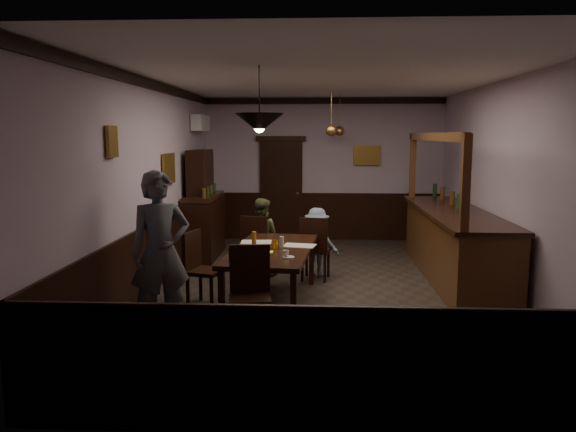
# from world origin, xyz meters

# --- Properties ---
(room) EXTENTS (5.01, 8.01, 3.01)m
(room) POSITION_xyz_m (0.00, 0.00, 1.50)
(room) COLOR #2D2621
(room) RESTS_ON ground
(dining_table) EXTENTS (1.19, 2.28, 0.75)m
(dining_table) POSITION_xyz_m (-0.72, -0.69, 0.69)
(dining_table) COLOR black
(dining_table) RESTS_ON ground
(chair_far_left) EXTENTS (0.52, 0.52, 1.00)m
(chair_far_left) POSITION_xyz_m (-1.06, 0.62, 0.55)
(chair_far_left) COLOR black
(chair_far_left) RESTS_ON ground
(chair_far_right) EXTENTS (0.50, 0.50, 0.99)m
(chair_far_right) POSITION_xyz_m (-0.16, 0.53, 0.54)
(chair_far_right) COLOR black
(chair_far_right) RESTS_ON ground
(chair_near) EXTENTS (0.49, 0.49, 1.03)m
(chair_near) POSITION_xyz_m (-0.85, -2.00, 0.56)
(chair_near) COLOR black
(chair_near) RESTS_ON ground
(chair_side) EXTENTS (0.53, 0.53, 0.98)m
(chair_side) POSITION_xyz_m (-1.66, -0.79, 0.54)
(chair_side) COLOR black
(chair_side) RESTS_ON ground
(person_standing) EXTENTS (0.80, 0.70, 1.84)m
(person_standing) POSITION_xyz_m (-1.88, -1.84, 0.92)
(person_standing) COLOR #4E5259
(person_standing) RESTS_ON ground
(person_seated_left) EXTENTS (0.72, 0.64, 1.23)m
(person_seated_left) POSITION_xyz_m (-1.03, 0.89, 0.62)
(person_seated_left) COLOR brown
(person_seated_left) RESTS_ON ground
(person_seated_right) EXTENTS (0.80, 0.62, 1.09)m
(person_seated_right) POSITION_xyz_m (-0.13, 0.81, 0.55)
(person_seated_right) COLOR slate
(person_seated_right) RESTS_ON ground
(newspaper_left) EXTENTS (0.43, 0.32, 0.01)m
(newspaper_left) POSITION_xyz_m (-0.97, -0.30, 0.75)
(newspaper_left) COLOR silver
(newspaper_left) RESTS_ON dining_table
(newspaper_right) EXTENTS (0.47, 0.38, 0.01)m
(newspaper_right) POSITION_xyz_m (-0.36, -0.52, 0.75)
(newspaper_right) COLOR silver
(newspaper_right) RESTS_ON dining_table
(napkin) EXTENTS (0.16, 0.16, 0.00)m
(napkin) POSITION_xyz_m (-0.76, -0.94, 0.75)
(napkin) COLOR #E2E655
(napkin) RESTS_ON dining_table
(saucer) EXTENTS (0.15, 0.15, 0.01)m
(saucer) POSITION_xyz_m (-0.47, -1.25, 0.76)
(saucer) COLOR white
(saucer) RESTS_ON dining_table
(coffee_cup) EXTENTS (0.09, 0.09, 0.07)m
(coffee_cup) POSITION_xyz_m (-0.50, -1.24, 0.80)
(coffee_cup) COLOR white
(coffee_cup) RESTS_ON saucer
(pastry_plate) EXTENTS (0.22, 0.22, 0.01)m
(pastry_plate) POSITION_xyz_m (-0.84, -1.20, 0.76)
(pastry_plate) COLOR white
(pastry_plate) RESTS_ON dining_table
(pastry_ring_a) EXTENTS (0.13, 0.13, 0.04)m
(pastry_ring_a) POSITION_xyz_m (-0.86, -1.21, 0.79)
(pastry_ring_a) COLOR #C68C47
(pastry_ring_a) RESTS_ON pastry_plate
(pastry_ring_b) EXTENTS (0.13, 0.13, 0.04)m
(pastry_ring_b) POSITION_xyz_m (-0.78, -1.21, 0.79)
(pastry_ring_b) COLOR #C68C47
(pastry_ring_b) RESTS_ON pastry_plate
(soda_can) EXTENTS (0.07, 0.07, 0.12)m
(soda_can) POSITION_xyz_m (-0.67, -0.74, 0.81)
(soda_can) COLOR orange
(soda_can) RESTS_ON dining_table
(beer_glass) EXTENTS (0.06, 0.06, 0.20)m
(beer_glass) POSITION_xyz_m (-0.97, -0.59, 0.85)
(beer_glass) COLOR #BF721E
(beer_glass) RESTS_ON dining_table
(water_glass) EXTENTS (0.06, 0.06, 0.15)m
(water_glass) POSITION_xyz_m (-0.59, -0.65, 0.82)
(water_glass) COLOR silver
(water_glass) RESTS_ON dining_table
(pepper_mill) EXTENTS (0.04, 0.04, 0.14)m
(pepper_mill) POSITION_xyz_m (-1.15, -1.43, 0.82)
(pepper_mill) COLOR black
(pepper_mill) RESTS_ON dining_table
(sideboard) EXTENTS (0.53, 1.48, 1.96)m
(sideboard) POSITION_xyz_m (-2.21, 2.16, 0.78)
(sideboard) COLOR black
(sideboard) RESTS_ON ground
(bar_counter) EXTENTS (0.94, 4.02, 2.26)m
(bar_counter) POSITION_xyz_m (1.99, 0.78, 0.57)
(bar_counter) COLOR #513015
(bar_counter) RESTS_ON ground
(door_back) EXTENTS (0.90, 0.06, 2.10)m
(door_back) POSITION_xyz_m (-0.90, 3.95, 1.05)
(door_back) COLOR black
(door_back) RESTS_ON ground
(ac_unit) EXTENTS (0.20, 0.85, 0.30)m
(ac_unit) POSITION_xyz_m (-2.38, 2.90, 2.45)
(ac_unit) COLOR white
(ac_unit) RESTS_ON ground
(picture_left_small) EXTENTS (0.04, 0.28, 0.36)m
(picture_left_small) POSITION_xyz_m (-2.46, -1.60, 2.15)
(picture_left_small) COLOR olive
(picture_left_small) RESTS_ON ground
(picture_left_large) EXTENTS (0.04, 0.62, 0.48)m
(picture_left_large) POSITION_xyz_m (-2.46, 0.80, 1.70)
(picture_left_large) COLOR olive
(picture_left_large) RESTS_ON ground
(picture_back) EXTENTS (0.55, 0.04, 0.42)m
(picture_back) POSITION_xyz_m (0.90, 3.96, 1.80)
(picture_back) COLOR olive
(picture_back) RESTS_ON ground
(pendant_iron) EXTENTS (0.56, 0.56, 0.75)m
(pendant_iron) POSITION_xyz_m (-0.79, -1.49, 2.36)
(pendant_iron) COLOR black
(pendant_iron) RESTS_ON ground
(pendant_brass_mid) EXTENTS (0.20, 0.20, 0.81)m
(pendant_brass_mid) POSITION_xyz_m (0.10, 1.85, 2.30)
(pendant_brass_mid) COLOR #BF8C3F
(pendant_brass_mid) RESTS_ON ground
(pendant_brass_far) EXTENTS (0.20, 0.20, 0.81)m
(pendant_brass_far) POSITION_xyz_m (0.30, 3.34, 2.30)
(pendant_brass_far) COLOR #BF8C3F
(pendant_brass_far) RESTS_ON ground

